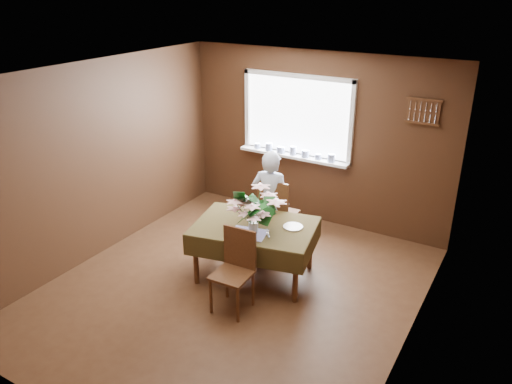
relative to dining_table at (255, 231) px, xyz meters
The scene contains 15 objects.
floor 0.73m from the dining_table, 99.15° to the right, with size 4.50×4.50×0.00m, color #462918.
ceiling 1.94m from the dining_table, 99.15° to the right, with size 4.50×4.50×0.00m, color white.
wall_back 1.96m from the dining_table, 92.02° to the left, with size 4.00×4.00×0.00m, color brown.
wall_front 2.73m from the dining_table, 91.41° to the right, with size 4.00×4.00×0.00m, color brown.
wall_left 2.20m from the dining_table, 168.91° to the right, with size 4.50×4.50×0.00m, color brown.
wall_right 2.08m from the dining_table, 11.82° to the right, with size 4.50×4.50×0.00m, color brown.
window_assembly 1.97m from the dining_table, 101.46° to the left, with size 1.72×0.20×1.22m.
spoon_rack 2.60m from the dining_table, 52.60° to the left, with size 0.44×0.05×0.33m.
dining_table is the anchor object (origin of this frame).
chair_far 0.73m from the dining_table, 97.19° to the left, with size 0.46×0.46×1.02m.
chair_near 0.66m from the dining_table, 78.07° to the right, with size 0.41×0.41×0.92m.
seated_woman 0.66m from the dining_table, 102.14° to the left, with size 0.51×0.34×1.41m, color white.
flower_bouquet 0.44m from the dining_table, 63.20° to the right, with size 0.56×0.56×0.48m.
side_plate 0.46m from the dining_table, 24.02° to the left, with size 0.23×0.23×0.01m, color white.
table_knife 0.28m from the dining_table, 24.49° to the right, with size 0.02×0.21×0.00m, color silver.
Camera 1 is at (2.75, -4.13, 3.36)m, focal length 35.00 mm.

